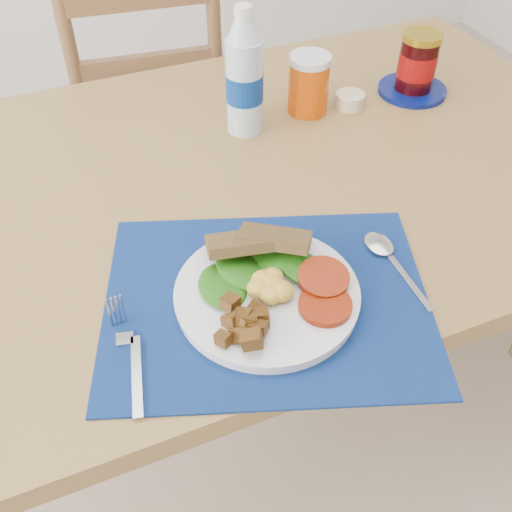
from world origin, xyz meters
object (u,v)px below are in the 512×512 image
Objects in this scene: breakfast_plate at (265,293)px; water_bottle at (244,79)px; chair_far at (147,93)px; jam_on_saucer at (416,67)px; juice_glass at (309,86)px.

water_bottle is (0.15, 0.44, 0.09)m from breakfast_plate.
chair_far is 4.55× the size of water_bottle.
chair_far reaches higher than jam_on_saucer.
chair_far is 0.63m from water_bottle.
chair_far is at bearing 129.31° from jam_on_saucer.
breakfast_plate is 2.32× the size of juice_glass.
juice_glass is at bearing 77.50° from breakfast_plate.
breakfast_plate is 0.54m from juice_glass.
water_bottle is at bearing 179.20° from jam_on_saucer.
water_bottle is 1.68× the size of jam_on_saucer.
chair_far is 0.63m from juice_glass.
chair_far is 0.76m from jam_on_saucer.
chair_far is 7.62× the size of jam_on_saucer.
breakfast_plate is at bearing -108.57° from water_bottle.
jam_on_saucer is (0.53, 0.43, 0.04)m from breakfast_plate.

